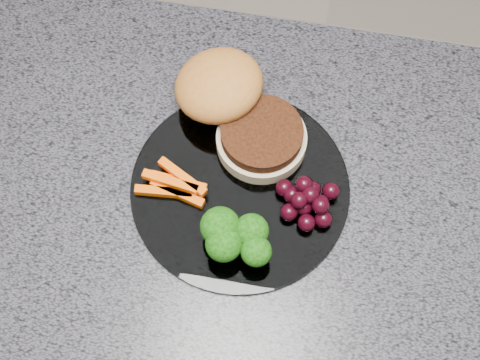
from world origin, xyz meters
name	(u,v)px	position (x,y,z in m)	size (l,w,h in m)	color
island_cabinet	(285,323)	(0.00, 0.00, 0.43)	(1.20, 0.60, 0.86)	#54331C
countertop	(309,242)	(0.00, 0.00, 0.88)	(1.20, 0.60, 0.04)	#4A4953
plate	(240,188)	(-0.09, 0.05, 0.90)	(0.26, 0.26, 0.01)	white
burger	(234,106)	(-0.11, 0.14, 0.93)	(0.21, 0.19, 0.06)	#CCB990
carrot_sticks	(175,185)	(-0.17, 0.03, 0.91)	(0.09, 0.05, 0.02)	#FC5D04
broccoli	(234,236)	(-0.08, -0.03, 0.94)	(0.08, 0.06, 0.05)	olive
grape_bunch	(307,201)	(-0.01, 0.03, 0.92)	(0.07, 0.06, 0.04)	black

